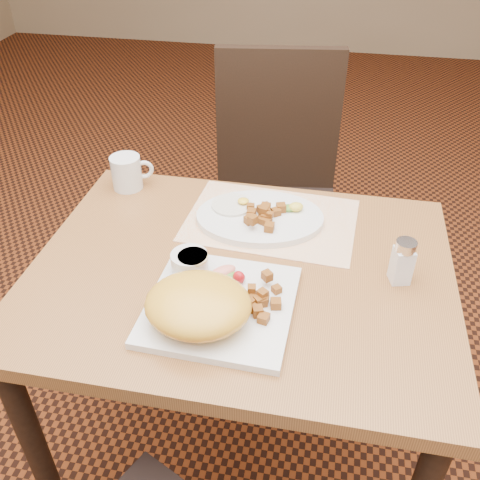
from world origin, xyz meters
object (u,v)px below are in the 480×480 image
Objects in this scene: plate_square at (221,306)px; coffee_mug at (127,172)px; plate_oval at (260,218)px; salt_shaker at (403,261)px; table at (241,305)px; chair_far at (276,184)px.

coffee_mug is (-0.34, 0.40, 0.04)m from plate_square.
plate_oval is 0.38m from coffee_mug.
plate_square is at bearing -94.94° from plate_oval.
salt_shaker is 0.73m from coffee_mug.
plate_square is at bearing -96.61° from table.
coffee_mug is at bearing 159.86° from salt_shaker.
chair_far is (-0.01, 0.71, -0.10)m from table.
chair_far is 0.61m from coffee_mug.
coffee_mug is (-0.35, 0.27, 0.15)m from table.
salt_shaker is at bearing 108.34° from chair_far.
coffee_mug is (-0.68, 0.25, -0.01)m from salt_shaker.
salt_shaker is (0.34, -0.69, 0.26)m from chair_far.
salt_shaker is at bearing -20.14° from coffee_mug.
chair_far is at bearing 52.31° from coffee_mug.
salt_shaker reaches higher than plate_oval.
coffee_mug is (-0.34, -0.44, 0.25)m from chair_far.
plate_oval is at bearing 153.57° from salt_shaker.
plate_square is 0.92× the size of plate_oval.
plate_oval is (0.03, 0.31, 0.00)m from plate_square.
plate_square is 0.31m from plate_oval.
salt_shaker is 0.94× the size of coffee_mug.
plate_oval reaches higher than plate_square.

